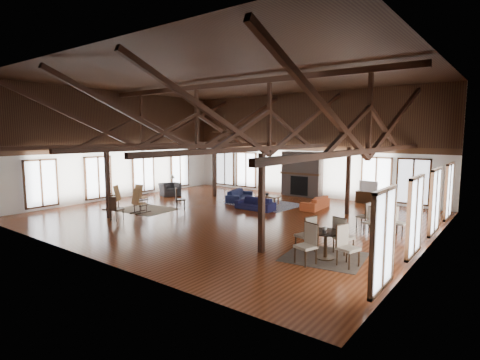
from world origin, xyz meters
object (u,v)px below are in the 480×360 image
Objects in this scene: coffee_table at (269,197)px; cafe_table_far at (381,218)px; sofa_navy_front at (255,204)px; tv_console at (368,197)px; cafe_table_near at (326,240)px; sofa_orange at (315,203)px; armchair at (170,189)px; sofa_navy_left at (240,195)px.

cafe_table_far is (6.33, -2.10, 0.12)m from coffee_table.
tv_console is (3.79, 4.98, 0.03)m from sofa_navy_front.
coffee_table is 8.62m from cafe_table_near.
tv_console reaches higher than sofa_orange.
cafe_table_near is at bearing -50.45° from coffee_table.
cafe_table_near reaches higher than sofa_orange.
cafe_table_far is (0.36, 4.12, -0.07)m from cafe_table_near.
tv_console is at bearing 112.58° from cafe_table_far.
sofa_navy_front is at bearing -85.14° from coffee_table.
coffee_table is 1.04× the size of armchair.
sofa_navy_left is 4.50m from armchair.
sofa_orange is at bearing -97.61° from sofa_navy_left.
sofa_navy_left is at bearing 178.81° from coffee_table.
armchair is 0.57× the size of cafe_table_far.
armchair is at bearing -173.46° from coffee_table.
sofa_orange is at bearing 147.14° from cafe_table_far.
sofa_navy_front is at bearing -50.72° from sofa_orange.
sofa_orange is at bearing -118.47° from tv_console.
cafe_table_far is at bearing -67.42° from tv_console.
sofa_orange is 1.78× the size of armchair.
cafe_table_far is at bearing 85.02° from cafe_table_near.
cafe_table_near reaches higher than tv_console.
coffee_table is at bearing 161.63° from cafe_table_far.
sofa_navy_front is at bearing -140.21° from sofa_navy_left.
sofa_orange is 0.90× the size of cafe_table_near.
cafe_table_near is at bearing -94.98° from cafe_table_far.
sofa_navy_front is 1.67× the size of coffee_table.
cafe_table_near reaches higher than coffee_table.
sofa_orange reaches higher than sofa_navy_front.
tv_console is (1.61, 2.97, 0.02)m from sofa_orange.
armchair is 0.51× the size of cafe_table_near.
sofa_navy_left is at bearing 166.20° from cafe_table_far.
sofa_navy_front is 6.10m from cafe_table_far.
sofa_orange is 1.02× the size of cafe_table_far.
cafe_table_near is at bearing -91.26° from armchair.
armchair reaches higher than tv_console.
cafe_table_near is 4.13m from cafe_table_far.
cafe_table_far reaches higher than sofa_navy_left.
coffee_table is 0.94× the size of tv_console.
coffee_table is 0.60× the size of cafe_table_far.
sofa_navy_left is 0.92× the size of cafe_table_near.
sofa_navy_left is 9.92m from cafe_table_near.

